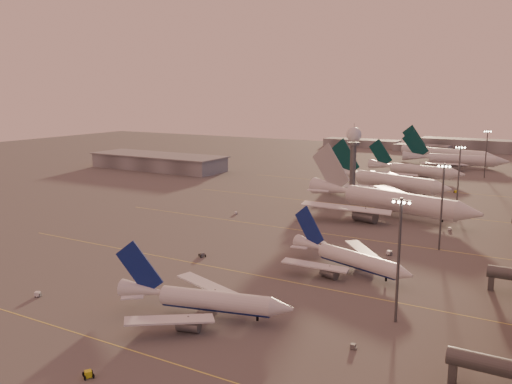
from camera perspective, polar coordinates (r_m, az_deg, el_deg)
The scene contains 26 objects.
ground at distance 138.63m, azimuth -9.53°, elevation -8.41°, with size 700.00×700.00×0.00m, color #525050.
taxiway_markings at distance 171.60m, azimuth 10.54°, elevation -4.70°, with size 180.00×185.25×0.02m.
hangar at distance 318.12m, azimuth -10.26°, elevation 3.17°, with size 82.00×27.00×8.50m.
radar_tower at distance 235.51m, azimuth 10.23°, elevation 4.66°, with size 6.40×6.40×31.10m.
mast_a at distance 108.44m, azimuth 14.80°, elevation -6.43°, with size 3.60×0.56×25.00m.
mast_b at distance 161.25m, azimuth 18.98°, elevation -1.08°, with size 3.60×0.56×25.00m.
mast_c at distance 215.51m, azimuth 20.55°, elevation 1.66°, with size 3.60×0.56×25.00m.
mast_d at distance 304.25m, azimuth 23.07°, elevation 3.93°, with size 3.60×0.56×25.00m.
distant_horizon at distance 435.31m, azimuth 19.14°, elevation 4.68°, with size 165.00×37.50×9.00m.
narrowbody_near at distance 111.40m, azimuth -5.54°, elevation -11.52°, with size 37.12×29.27×14.75m.
narrowbody_mid at distance 138.76m, azimuth 9.79°, elevation -7.11°, with size 35.99×28.24×14.59m.
widebody_white at distance 201.46m, azimuth 13.81°, elevation -1.29°, with size 68.55×54.20×24.70m.
greentail_a at distance 247.21m, azimuth 13.62°, elevation 0.84°, with size 60.56×48.16×22.73m.
greentail_b at distance 290.09m, azimuth 16.37°, elevation 2.01°, with size 52.61×42.04×19.38m.
greentail_c at distance 336.41m, azimuth 20.17°, elevation 3.00°, with size 59.65×47.92×21.71m.
greentail_d at distance 364.34m, azimuth 19.52°, elevation 3.61°, with size 61.37×49.06×22.56m.
gsv_truck_a at distance 130.61m, azimuth -21.85°, elevation -9.72°, with size 5.97×4.56×2.30m.
gsv_tug_near at distance 94.58m, azimuth -17.24°, elevation -17.86°, with size 3.79×4.23×1.04m.
gsv_catering_a at distance 100.18m, azimuth 10.31°, elevation -15.05°, with size 4.43×2.23×3.57m.
gsv_tug_mid at distance 149.92m, azimuth -5.68°, elevation -6.61°, with size 4.34×3.93×1.06m.
gsv_truck_b at distance 154.80m, azimuth 13.98°, elevation -6.05°, with size 6.56×3.82×2.50m.
gsv_truck_c at distance 199.27m, azimuth -2.04°, elevation -2.09°, with size 4.48×4.56×1.90m.
gsv_catering_b at distance 187.48m, azimuth 19.79°, elevation -3.25°, with size 4.64×2.23×3.80m.
gsv_tug_far at distance 217.76m, azimuth 11.54°, elevation -1.31°, with size 4.30×4.31×1.09m.
gsv_truck_d at distance 258.70m, azimuth 6.16°, elevation 0.83°, with size 1.85×4.76×1.92m.
gsv_tug_hangar at distance 256.51m, azimuth 20.28°, elevation 0.04°, with size 3.93×2.66×1.05m.
Camera 1 is at (84.27, -100.46, 44.98)m, focal length 38.00 mm.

